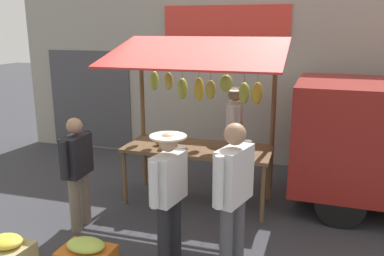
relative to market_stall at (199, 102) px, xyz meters
The scene contains 8 objects.
ground_plane 1.56m from the market_stall, 82.66° to the left, with size 40.00×40.00×0.00m, color #38383D.
street_backdrop 2.15m from the market_stall, 88.15° to the right, with size 9.00×0.30×3.40m.
market_stall is the anchor object (origin of this frame).
vendor_with_sunhat 0.97m from the market_stall, 120.34° to the right, with size 0.44×0.72×1.70m.
shopper_in_grey_tee 1.87m from the market_stall, 94.70° to the left, with size 0.40×0.66×1.55m.
shopper_with_shopping_bag 1.96m from the market_stall, 44.86° to the left, with size 0.23×0.66×1.52m.
shopper_with_ponytail 2.00m from the market_stall, 116.54° to the left, with size 0.36×0.69×1.70m.
produce_crate_near 3.17m from the market_stall, 58.26° to the left, with size 0.54×0.46×0.43m.
Camera 1 is at (-1.56, 5.53, 2.64)m, focal length 37.27 mm.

